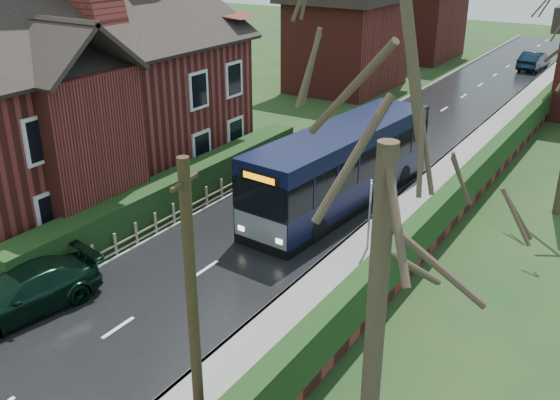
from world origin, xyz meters
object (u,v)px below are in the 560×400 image
Objects in this scene: bus at (341,168)px; bus_stop_sign at (370,206)px; brick_house at (76,90)px; car_green at (22,293)px; car_silver at (280,171)px; telegraph_pole at (193,316)px.

bus is 4.03× the size of bus_stop_sign.
brick_house is at bearing 160.77° from bus_stop_sign.
bus reaches higher than car_green.
bus is at bearing 105.77° from bus_stop_sign.
brick_house reaches higher than car_silver.
bus_stop_sign is at bearing -45.74° from car_silver.
bus_stop_sign is (2.73, -3.20, 0.17)m from bus.
bus_stop_sign reaches higher than car_green.
telegraph_pole is (3.53, -13.39, 1.79)m from bus.
telegraph_pole reaches higher than car_green.
bus_stop_sign is 10.35m from telegraph_pole.
car_green reaches higher than car_silver.
car_green is at bearing -52.70° from brick_house.
brick_house reaches higher than car_green.
bus is 4.21m from bus_stop_sign.
telegraph_pole reaches higher than bus_stop_sign.
brick_house is at bearing -157.48° from car_silver.
car_green is (5.83, -7.66, -3.70)m from brick_house.
telegraph_pole is (6.82, -13.93, 2.76)m from car_silver.
car_silver is (-3.29, 0.54, -0.97)m from bus.
telegraph_pole is (7.70, -1.31, 2.72)m from car_green.
bus_stop_sign is at bearing 84.86° from telegraph_pole.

